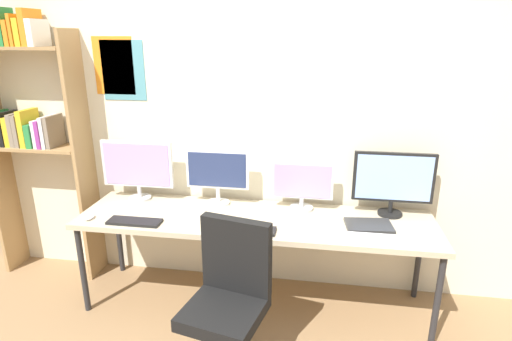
{
  "coord_description": "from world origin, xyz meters",
  "views": [
    {
      "loc": [
        0.45,
        -2.18,
        2.02
      ],
      "look_at": [
        0.0,
        0.65,
        1.09
      ],
      "focal_mm": 29.09,
      "sensor_mm": 36.0,
      "label": 1
    }
  ],
  "objects_px": {
    "monitor_far_left": "(137,167)",
    "monitor_center_right": "(302,184)",
    "keyboard_right": "(375,239)",
    "office_chair": "(228,316)",
    "bookshelf": "(28,115)",
    "laptop_closed": "(369,226)",
    "keyboard_left": "(135,222)",
    "computer_mouse": "(89,217)",
    "monitor_far_right": "(393,181)",
    "keyboard_center": "(250,230)",
    "monitor_center_left": "(217,174)",
    "desk": "(255,223)"
  },
  "relations": [
    {
      "from": "monitor_far_left",
      "to": "monitor_center_left",
      "type": "height_order",
      "value": "monitor_far_left"
    },
    {
      "from": "monitor_center_left",
      "to": "computer_mouse",
      "type": "height_order",
      "value": "monitor_center_left"
    },
    {
      "from": "monitor_far_right",
      "to": "bookshelf",
      "type": "bearing_deg",
      "value": 179.64
    },
    {
      "from": "desk",
      "to": "keyboard_left",
      "type": "bearing_deg",
      "value": -164.69
    },
    {
      "from": "monitor_center_left",
      "to": "keyboard_right",
      "type": "relative_size",
      "value": 1.38
    },
    {
      "from": "keyboard_left",
      "to": "laptop_closed",
      "type": "bearing_deg",
      "value": 6.71
    },
    {
      "from": "desk",
      "to": "monitor_far_right",
      "type": "height_order",
      "value": "monitor_far_right"
    },
    {
      "from": "keyboard_left",
      "to": "keyboard_center",
      "type": "bearing_deg",
      "value": 0.0
    },
    {
      "from": "office_chair",
      "to": "computer_mouse",
      "type": "relative_size",
      "value": 10.31
    },
    {
      "from": "laptop_closed",
      "to": "keyboard_center",
      "type": "bearing_deg",
      "value": -172.42
    },
    {
      "from": "monitor_far_right",
      "to": "keyboard_left",
      "type": "distance_m",
      "value": 1.9
    },
    {
      "from": "bookshelf",
      "to": "monitor_far_right",
      "type": "height_order",
      "value": "bookshelf"
    },
    {
      "from": "monitor_center_left",
      "to": "office_chair",
      "type": "bearing_deg",
      "value": -73.02
    },
    {
      "from": "bookshelf",
      "to": "office_chair",
      "type": "bearing_deg",
      "value": -26.89
    },
    {
      "from": "monitor_center_right",
      "to": "monitor_far_right",
      "type": "distance_m",
      "value": 0.67
    },
    {
      "from": "bookshelf",
      "to": "keyboard_center",
      "type": "relative_size",
      "value": 6.18
    },
    {
      "from": "monitor_far_left",
      "to": "monitor_center_left",
      "type": "xyz_separation_m",
      "value": [
        0.66,
        -0.0,
        -0.02
      ]
    },
    {
      "from": "monitor_far_left",
      "to": "monitor_far_right",
      "type": "distance_m",
      "value": 1.99
    },
    {
      "from": "monitor_center_right",
      "to": "keyboard_left",
      "type": "relative_size",
      "value": 1.21
    },
    {
      "from": "monitor_far_right",
      "to": "computer_mouse",
      "type": "bearing_deg",
      "value": -168.77
    },
    {
      "from": "keyboard_left",
      "to": "laptop_closed",
      "type": "height_order",
      "value": "laptop_closed"
    },
    {
      "from": "bookshelf",
      "to": "keyboard_left",
      "type": "height_order",
      "value": "bookshelf"
    },
    {
      "from": "monitor_center_right",
      "to": "monitor_far_left",
      "type": "bearing_deg",
      "value": 179.99
    },
    {
      "from": "monitor_center_left",
      "to": "computer_mouse",
      "type": "bearing_deg",
      "value": -153.28
    },
    {
      "from": "office_chair",
      "to": "laptop_closed",
      "type": "bearing_deg",
      "value": 38.02
    },
    {
      "from": "keyboard_right",
      "to": "keyboard_left",
      "type": "bearing_deg",
      "value": 180.0
    },
    {
      "from": "monitor_far_right",
      "to": "desk",
      "type": "bearing_deg",
      "value": -167.94
    },
    {
      "from": "monitor_far_left",
      "to": "monitor_center_right",
      "type": "xyz_separation_m",
      "value": [
        1.33,
        -0.0,
        -0.07
      ]
    },
    {
      "from": "desk",
      "to": "keyboard_right",
      "type": "xyz_separation_m",
      "value": [
        0.84,
        -0.23,
        0.06
      ]
    },
    {
      "from": "monitor_center_right",
      "to": "monitor_far_right",
      "type": "height_order",
      "value": "monitor_far_right"
    },
    {
      "from": "desk",
      "to": "monitor_far_right",
      "type": "distance_m",
      "value": 1.06
    },
    {
      "from": "bookshelf",
      "to": "keyboard_right",
      "type": "relative_size",
      "value": 6.18
    },
    {
      "from": "monitor_far_right",
      "to": "computer_mouse",
      "type": "relative_size",
      "value": 6.05
    },
    {
      "from": "monitor_center_left",
      "to": "keyboard_right",
      "type": "height_order",
      "value": "monitor_center_left"
    },
    {
      "from": "monitor_far_left",
      "to": "keyboard_center",
      "type": "distance_m",
      "value": 1.12
    },
    {
      "from": "office_chair",
      "to": "keyboard_left",
      "type": "distance_m",
      "value": 0.99
    },
    {
      "from": "computer_mouse",
      "to": "desk",
      "type": "bearing_deg",
      "value": 10.54
    },
    {
      "from": "office_chair",
      "to": "keyboard_center",
      "type": "distance_m",
      "value": 0.6
    },
    {
      "from": "keyboard_right",
      "to": "monitor_far_right",
      "type": "bearing_deg",
      "value": 70.79
    },
    {
      "from": "monitor_center_left",
      "to": "keyboard_center",
      "type": "distance_m",
      "value": 0.6
    },
    {
      "from": "monitor_center_right",
      "to": "bookshelf",
      "type": "bearing_deg",
      "value": 179.53
    },
    {
      "from": "keyboard_right",
      "to": "office_chair",
      "type": "bearing_deg",
      "value": -151.53
    },
    {
      "from": "monitor_far_right",
      "to": "keyboard_right",
      "type": "bearing_deg",
      "value": -109.21
    },
    {
      "from": "monitor_far_right",
      "to": "keyboard_center",
      "type": "relative_size",
      "value": 1.61
    },
    {
      "from": "monitor_center_right",
      "to": "keyboard_right",
      "type": "xyz_separation_m",
      "value": [
        0.51,
        -0.44,
        -0.19
      ]
    },
    {
      "from": "office_chair",
      "to": "keyboard_center",
      "type": "bearing_deg",
      "value": 84.18
    },
    {
      "from": "keyboard_right",
      "to": "laptop_closed",
      "type": "relative_size",
      "value": 1.13
    },
    {
      "from": "monitor_center_right",
      "to": "laptop_closed",
      "type": "distance_m",
      "value": 0.58
    },
    {
      "from": "bookshelf",
      "to": "office_chair",
      "type": "relative_size",
      "value": 2.25
    },
    {
      "from": "keyboard_left",
      "to": "computer_mouse",
      "type": "relative_size",
      "value": 4.02
    }
  ]
}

